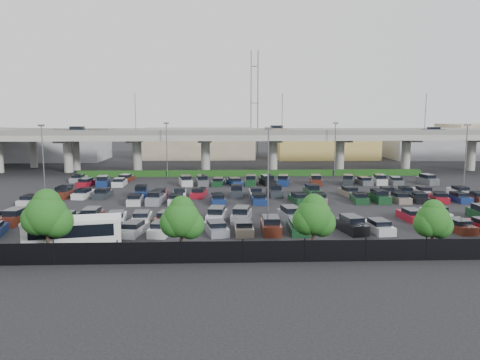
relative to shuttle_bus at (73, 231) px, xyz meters
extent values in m
plane|color=black|center=(18.98, 23.04, -1.46)|extent=(280.00, 280.00, 0.00)
cube|color=gray|center=(18.98, 55.04, 5.79)|extent=(150.00, 13.00, 1.10)
cube|color=slate|center=(18.98, 48.79, 6.84)|extent=(150.00, 0.50, 1.00)
cube|color=slate|center=(18.98, 61.29, 6.84)|extent=(150.00, 0.50, 1.00)
cylinder|color=gray|center=(-18.02, 55.04, 1.89)|extent=(1.80, 1.80, 6.70)
cube|color=slate|center=(-18.02, 55.04, 5.04)|extent=(2.60, 9.75, 0.50)
cylinder|color=gray|center=(-4.02, 55.04, 1.89)|extent=(1.80, 1.80, 6.70)
cube|color=slate|center=(-4.02, 55.04, 5.04)|extent=(2.60, 9.75, 0.50)
cylinder|color=gray|center=(9.98, 55.04, 1.89)|extent=(1.80, 1.80, 6.70)
cube|color=slate|center=(9.98, 55.04, 5.04)|extent=(2.60, 9.75, 0.50)
cylinder|color=gray|center=(23.98, 55.04, 1.89)|extent=(1.80, 1.80, 6.70)
cube|color=slate|center=(23.98, 55.04, 5.04)|extent=(2.60, 9.75, 0.50)
cylinder|color=gray|center=(37.98, 55.04, 1.89)|extent=(1.80, 1.80, 6.70)
cube|color=slate|center=(37.98, 55.04, 5.04)|extent=(2.60, 9.75, 0.50)
cylinder|color=gray|center=(51.98, 55.04, 1.89)|extent=(1.80, 1.80, 6.70)
cube|color=slate|center=(51.98, 55.04, 5.04)|extent=(2.60, 9.75, 0.50)
cylinder|color=gray|center=(65.98, 55.04, 1.89)|extent=(1.80, 1.80, 6.70)
cube|color=slate|center=(65.98, 55.04, 5.04)|extent=(2.60, 9.75, 0.50)
cube|color=#272C32|center=(-15.02, 52.04, 6.86)|extent=(4.40, 1.82, 1.05)
cube|color=black|center=(-15.02, 52.04, 7.68)|extent=(2.60, 1.60, 0.65)
cube|color=slate|center=(24.98, 58.04, 6.86)|extent=(4.40, 1.82, 1.05)
cube|color=black|center=(24.98, 58.04, 7.68)|extent=(2.60, 1.60, 0.65)
cube|color=#272C32|center=(58.98, 58.04, 6.75)|extent=(4.40, 1.82, 0.82)
cube|color=black|center=(58.98, 58.04, 7.38)|extent=(2.30, 1.60, 0.50)
cylinder|color=#535359|center=(-3.02, 48.94, 10.34)|extent=(0.14, 0.14, 8.00)
cylinder|color=#535359|center=(24.98, 48.94, 10.34)|extent=(0.14, 0.14, 8.00)
cylinder|color=#535359|center=(52.98, 48.94, 10.34)|extent=(0.14, 0.14, 8.00)
cube|color=gray|center=(-33.02, 66.04, 5.79)|extent=(50.93, 30.13, 1.10)
cube|color=slate|center=(-33.02, 66.04, 6.84)|extent=(47.34, 22.43, 1.00)
cylinder|color=gray|center=(-28.49, 63.93, 1.89)|extent=(1.60, 1.60, 6.70)
cylinder|color=gray|center=(-17.61, 58.86, 1.89)|extent=(1.60, 1.60, 6.70)
cube|color=#113A13|center=(18.98, 48.04, -0.91)|extent=(66.00, 1.60, 1.10)
cube|color=black|center=(18.98, -4.96, -0.56)|extent=(70.00, 0.06, 1.80)
cylinder|color=black|center=(-0.02, -4.96, -0.46)|extent=(0.10, 0.10, 2.00)
cylinder|color=black|center=(4.98, -4.96, -0.46)|extent=(0.10, 0.10, 2.00)
cylinder|color=black|center=(9.98, -4.96, -0.46)|extent=(0.10, 0.10, 2.00)
cylinder|color=black|center=(14.98, -4.96, -0.46)|extent=(0.10, 0.10, 2.00)
cylinder|color=black|center=(19.98, -4.96, -0.46)|extent=(0.10, 0.10, 2.00)
cylinder|color=black|center=(24.98, -4.96, -0.46)|extent=(0.10, 0.10, 2.00)
cylinder|color=black|center=(29.98, -4.96, -0.46)|extent=(0.10, 0.10, 2.00)
cylinder|color=#332316|center=(-1.02, -3.41, -0.37)|extent=(0.26, 0.26, 2.18)
sphere|color=#184713|center=(-1.02, -3.41, 2.29)|extent=(3.39, 3.39, 3.39)
sphere|color=#184713|center=(-0.23, -3.31, 1.69)|extent=(2.67, 2.67, 2.67)
sphere|color=#184713|center=(-1.68, -3.49, 1.93)|extent=(2.67, 2.67, 2.67)
sphere|color=#184713|center=(-0.98, -3.29, 3.26)|extent=(2.30, 2.30, 2.30)
cylinder|color=#332316|center=(9.98, -3.63, -0.49)|extent=(0.26, 0.26, 1.96)
sphere|color=#184713|center=(9.98, -3.63, 1.90)|extent=(3.04, 3.04, 3.04)
sphere|color=#184713|center=(10.69, -3.53, 1.36)|extent=(2.39, 2.39, 2.39)
sphere|color=#184713|center=(9.38, -3.71, 1.58)|extent=(2.39, 2.39, 2.39)
sphere|color=#184713|center=(10.02, -3.51, 2.77)|extent=(2.06, 2.06, 2.06)
cylinder|color=#332316|center=(20.98, -3.34, -0.48)|extent=(0.26, 0.26, 1.97)
sphere|color=#184713|center=(20.98, -3.34, 1.93)|extent=(3.07, 3.07, 3.07)
sphere|color=#184713|center=(21.69, -3.24, 1.38)|extent=(2.41, 2.41, 2.41)
sphere|color=#184713|center=(20.38, -3.42, 1.60)|extent=(2.41, 2.41, 2.41)
sphere|color=#184713|center=(21.02, -3.22, 2.81)|extent=(2.08, 2.08, 2.08)
cylinder|color=#332316|center=(30.98, -3.77, -0.57)|extent=(0.26, 0.26, 1.80)
sphere|color=#184713|center=(30.98, -3.77, 1.63)|extent=(2.79, 2.79, 2.79)
sphere|color=#184713|center=(31.63, -3.67, 1.13)|extent=(2.19, 2.19, 2.19)
sphere|color=#184713|center=(30.43, -3.85, 1.33)|extent=(2.19, 2.19, 2.19)
sphere|color=#184713|center=(31.02, -3.65, 2.43)|extent=(1.89, 1.89, 1.89)
cube|color=silver|center=(0.00, 0.00, -0.26)|extent=(8.63, 4.32, 2.41)
cube|color=black|center=(0.00, 0.00, 0.31)|extent=(7.52, 4.16, 1.09)
cube|color=silver|center=(0.00, 0.00, 1.08)|extent=(8.77, 4.46, 0.29)
cube|color=silver|center=(-1.02, 4.54, -1.05)|extent=(2.17, 4.53, 0.82)
cube|color=black|center=(-1.02, 4.34, -0.42)|extent=(1.78, 2.42, 0.50)
cube|color=#163F21|center=(1.73, 4.54, -1.05)|extent=(2.50, 4.63, 0.82)
cube|color=black|center=(1.73, 4.35, -0.42)|extent=(1.95, 2.53, 0.50)
cube|color=silver|center=(4.48, 4.54, -1.05)|extent=(2.65, 4.67, 0.82)
cube|color=black|center=(4.48, 4.35, -0.42)|extent=(2.02, 2.57, 0.50)
cube|color=white|center=(7.23, 4.54, -1.05)|extent=(2.31, 4.58, 0.82)
cube|color=black|center=(7.23, 4.34, -0.42)|extent=(1.85, 2.47, 0.50)
cube|color=gray|center=(12.73, 4.54, -1.05)|extent=(2.70, 4.68, 0.82)
cube|color=black|center=(12.73, 4.35, -0.42)|extent=(2.04, 2.58, 0.50)
cube|color=slate|center=(15.48, 4.54, -1.05)|extent=(1.89, 4.43, 0.82)
cube|color=black|center=(15.48, 4.34, -0.42)|extent=(1.64, 2.33, 0.50)
cube|color=#512015|center=(18.23, 4.54, -0.94)|extent=(1.88, 4.42, 1.05)
cube|color=black|center=(18.23, 4.54, -0.12)|extent=(1.64, 2.62, 0.65)
cube|color=#163F21|center=(20.98, 4.54, -1.05)|extent=(1.83, 4.40, 0.82)
cube|color=black|center=(20.98, 4.34, -0.42)|extent=(1.61, 2.30, 0.50)
cube|color=black|center=(26.48, 4.54, -0.94)|extent=(2.58, 4.66, 1.05)
cube|color=black|center=(26.48, 4.54, -0.12)|extent=(2.04, 2.85, 0.65)
cube|color=silver|center=(29.23, 4.54, -1.05)|extent=(2.29, 4.57, 0.82)
cube|color=black|center=(29.23, 4.34, -0.42)|extent=(1.85, 2.46, 0.50)
cube|color=#512015|center=(37.48, 4.54, -1.05)|extent=(2.30, 4.58, 0.82)
cube|color=black|center=(37.48, 4.34, -0.42)|extent=(1.85, 2.46, 0.50)
cube|color=#512015|center=(-9.27, 9.54, -0.94)|extent=(2.10, 4.51, 1.05)
cube|color=black|center=(-9.27, 9.54, -0.12)|extent=(1.76, 2.70, 0.65)
cube|color=#163F21|center=(-6.52, 9.54, -0.94)|extent=(1.92, 4.44, 1.05)
cube|color=black|center=(-6.52, 9.54, -0.12)|extent=(1.66, 2.64, 0.65)
cube|color=#163F21|center=(-3.77, 9.54, -1.05)|extent=(1.87, 4.42, 0.82)
cube|color=black|center=(-3.77, 9.34, -0.42)|extent=(1.63, 2.32, 0.50)
cube|color=#512015|center=(-1.02, 9.54, -0.94)|extent=(1.90, 4.43, 1.05)
cube|color=black|center=(-1.02, 9.54, -0.12)|extent=(1.65, 2.63, 0.65)
cube|color=silver|center=(1.73, 9.54, -1.05)|extent=(2.36, 4.59, 0.82)
cube|color=black|center=(1.73, 9.34, -0.42)|extent=(1.88, 2.48, 0.50)
cube|color=white|center=(4.48, 9.54, -1.05)|extent=(2.01, 4.48, 0.82)
cube|color=black|center=(4.48, 9.34, -0.42)|extent=(1.70, 2.37, 0.50)
cube|color=#512015|center=(7.23, 9.54, -1.05)|extent=(2.58, 4.65, 0.82)
cube|color=black|center=(7.23, 9.35, -0.42)|extent=(1.99, 2.55, 0.50)
cube|color=silver|center=(12.73, 9.54, -0.94)|extent=(2.40, 4.61, 1.05)
cube|color=black|center=(12.73, 9.54, -0.12)|extent=(1.94, 2.79, 0.65)
cube|color=gray|center=(15.48, 9.54, -0.94)|extent=(2.57, 4.65, 1.05)
cube|color=black|center=(15.48, 9.54, -0.12)|extent=(2.04, 2.84, 0.65)
cube|color=gray|center=(20.98, 9.54, -0.94)|extent=(2.59, 4.66, 1.05)
cube|color=black|center=(20.98, 9.54, -0.12)|extent=(2.05, 2.85, 0.65)
cube|color=white|center=(23.73, 9.54, -1.05)|extent=(2.54, 4.64, 0.82)
cube|color=black|center=(23.73, 9.35, -0.42)|extent=(1.97, 2.54, 0.50)
cube|color=maroon|center=(34.73, 9.54, -1.05)|extent=(2.06, 4.49, 0.82)
cube|color=black|center=(34.73, 9.34, -0.42)|extent=(1.72, 2.38, 0.50)
cube|color=white|center=(37.48, 9.54, -0.94)|extent=(1.95, 4.45, 1.05)
cube|color=black|center=(37.48, 9.54, -0.12)|extent=(1.68, 2.65, 0.65)
cube|color=silver|center=(-12.02, 20.54, -1.05)|extent=(2.17, 4.53, 0.82)
cube|color=black|center=(-12.02, 20.34, -0.42)|extent=(1.78, 2.42, 0.50)
cube|color=silver|center=(1.73, 20.54, -1.05)|extent=(2.08, 4.50, 0.82)
cube|color=black|center=(1.73, 20.34, -0.42)|extent=(1.74, 2.39, 0.50)
cube|color=gray|center=(4.48, 20.54, -0.94)|extent=(2.28, 4.57, 1.05)
cube|color=black|center=(4.48, 20.54, -0.12)|extent=(1.87, 2.76, 0.65)
cube|color=silver|center=(7.23, 20.54, -1.05)|extent=(1.91, 4.44, 0.82)
cube|color=black|center=(7.23, 20.34, -0.42)|extent=(1.65, 2.33, 0.50)
cube|color=navy|center=(12.73, 20.54, -1.05)|extent=(2.26, 4.56, 0.82)
cube|color=black|center=(12.73, 20.34, -0.42)|extent=(1.83, 2.45, 0.50)
cube|color=navy|center=(18.23, 20.54, -1.05)|extent=(1.96, 4.46, 0.82)
cube|color=black|center=(18.23, 20.34, -0.42)|extent=(1.68, 2.35, 0.50)
cube|color=#163F21|center=(23.73, 20.54, -1.05)|extent=(2.45, 4.62, 0.82)
cube|color=black|center=(23.73, 20.34, -0.42)|extent=(1.92, 2.51, 0.50)
cube|color=slate|center=(26.48, 20.54, -1.05)|extent=(2.27, 4.56, 0.82)
cube|color=black|center=(26.48, 20.34, -0.42)|extent=(1.83, 2.45, 0.50)
cube|color=#163F21|center=(31.98, 20.54, -1.05)|extent=(2.15, 4.53, 0.82)
cube|color=black|center=(31.98, 20.34, -0.42)|extent=(1.77, 2.42, 0.50)
cube|color=#163F21|center=(34.73, 20.54, -0.94)|extent=(2.04, 4.49, 1.05)
cube|color=black|center=(34.73, 20.54, -0.12)|extent=(1.73, 2.68, 0.65)
cube|color=slate|center=(37.48, 20.54, -1.05)|extent=(2.04, 4.49, 0.82)
cube|color=black|center=(37.48, 20.34, -0.42)|extent=(1.72, 2.38, 0.50)
cube|color=black|center=(40.23, 20.54, -1.05)|extent=(2.40, 4.60, 0.82)
cube|color=black|center=(40.23, 20.34, -0.42)|extent=(1.90, 2.49, 0.50)
cube|color=maroon|center=(42.98, 20.54, -1.05)|extent=(2.56, 4.65, 0.82)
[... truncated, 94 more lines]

